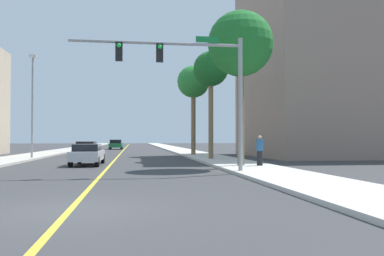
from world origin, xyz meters
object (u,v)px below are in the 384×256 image
palm_far (193,83)px  traffic_signal_mast (191,73)px  palm_near (240,45)px  car_green (116,144)px  street_lamp (32,101)px  car_silver (88,154)px  palm_mid (211,71)px  car_red (87,148)px  pedestrian (260,151)px

palm_far → traffic_signal_mast: bearing=-98.7°
palm_near → car_green: size_ratio=2.11×
palm_far → car_green: palm_far is taller
street_lamp → car_silver: 10.05m
palm_mid → palm_far: bearing=91.2°
car_red → palm_far: bearing=-10.7°
street_lamp → car_red: street_lamp is taller
car_green → pedestrian: pedestrian is taller
traffic_signal_mast → car_red: bearing=108.2°
traffic_signal_mast → street_lamp: street_lamp is taller
palm_near → palm_far: (-0.35, 15.84, -0.02)m
palm_far → car_silver: size_ratio=1.84×
street_lamp → palm_near: bearing=-38.9°
street_lamp → palm_near: (13.98, -11.26, 2.31)m
palm_mid → palm_far: 7.92m
car_red → car_silver: car_red is taller
traffic_signal_mast → pedestrian: bearing=37.4°
palm_far → car_red: bearing=166.5°
traffic_signal_mast → pedestrian: traffic_signal_mast is taller
traffic_signal_mast → pedestrian: size_ratio=4.76×
street_lamp → palm_far: (13.62, 4.58, 2.29)m
palm_near → car_green: palm_near is taller
traffic_signal_mast → palm_far: palm_far is taller
traffic_signal_mast → palm_far: (2.99, 19.51, 2.25)m
traffic_signal_mast → street_lamp: 18.33m
car_silver → pedestrian: bearing=-21.0°
traffic_signal_mast → palm_near: palm_near is taller
palm_near → palm_mid: bearing=91.3°
car_green → car_red: bearing=-93.6°
traffic_signal_mast → palm_mid: palm_mid is taller
palm_near → palm_far: palm_near is taller
car_red → pedestrian: 21.93m
palm_mid → traffic_signal_mast: bearing=-105.3°
traffic_signal_mast → car_red: (-7.20, 21.96, -3.99)m
street_lamp → car_silver: street_lamp is taller
car_green → traffic_signal_mast: bearing=-82.2°
palm_far → car_red: palm_far is taller
car_red → car_silver: size_ratio=0.93×
traffic_signal_mast → palm_near: (3.35, 3.67, 2.27)m
palm_mid → pedestrian: (1.18, -8.27, -5.84)m
pedestrian → car_green: bearing=179.1°
car_green → car_red: size_ratio=0.97×
car_silver → palm_far: bearing=56.3°
palm_near → car_red: bearing=120.0°
palm_near → car_red: 22.02m
palm_mid → palm_far: (-0.17, 7.92, 0.14)m
street_lamp → car_silver: (5.16, -7.66, -3.97)m
palm_mid → car_green: bearing=104.4°
palm_near → car_green: 42.60m
traffic_signal_mast → palm_mid: (3.16, 11.59, 2.11)m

